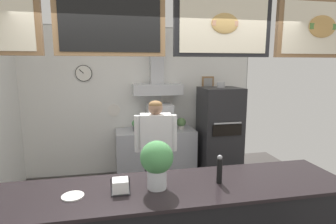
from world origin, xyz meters
TOP-DOWN VIEW (x-y plane):
  - back_wall_assembly at (0.02, 2.38)m, footprint 4.43×2.97m
  - back_prep_counter at (0.24, 2.19)m, footprint 1.45×0.61m
  - pizza_oven at (1.42, 1.99)m, footprint 0.71×0.72m
  - shop_worker at (0.04, 0.82)m, footprint 0.57×0.26m
  - espresso_machine at (0.31, 2.17)m, footprint 0.46×0.53m
  - potted_oregano at (-0.12, 2.18)m, footprint 0.14×0.14m
  - potted_basil at (0.73, 2.19)m, footprint 0.18×0.18m
  - condiment_plate at (-0.84, -0.48)m, footprint 0.18×0.18m
  - pepper_grinder at (0.42, -0.47)m, footprint 0.05×0.05m
  - napkin_holder at (-0.46, -0.47)m, footprint 0.16×0.15m
  - basil_vase at (-0.15, -0.46)m, footprint 0.28×0.28m

SIDE VIEW (x-z plane):
  - back_prep_counter at x=0.24m, z-range -0.01..0.91m
  - pizza_oven at x=1.42m, z-range -0.05..1.75m
  - shop_worker at x=0.04m, z-range 0.06..1.71m
  - potted_basil at x=0.73m, z-range 0.92..1.13m
  - potted_oregano at x=-0.12m, z-range 0.93..1.13m
  - condiment_plate at x=-0.84m, z-range 1.05..1.06m
  - napkin_holder at x=-0.46m, z-range 1.04..1.16m
  - espresso_machine at x=0.31m, z-range 0.91..1.39m
  - pepper_grinder at x=0.42m, z-range 1.05..1.31m
  - basil_vase at x=-0.15m, z-range 1.07..1.49m
  - back_wall_assembly at x=0.02m, z-range 0.11..2.92m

